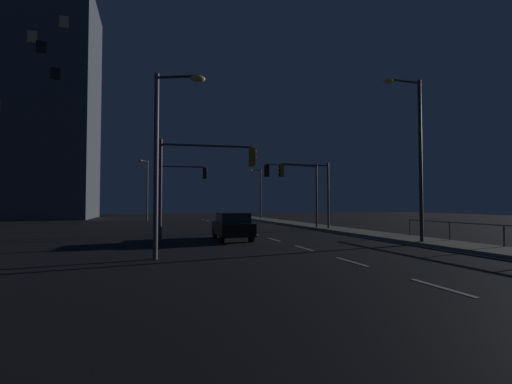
{
  "coord_description": "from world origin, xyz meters",
  "views": [
    {
      "loc": [
        -6.89,
        -1.92,
        2.06
      ],
      "look_at": [
        -0.45,
        19.12,
        2.82
      ],
      "focal_mm": 24.44,
      "sensor_mm": 36.0,
      "label": 1
    }
  ],
  "objects_px": {
    "traffic_light_overhead_east": "(307,181)",
    "street_lamp_corner": "(415,145)",
    "traffic_light_near_right": "(204,170)",
    "street_lamp_across_street": "(146,184)",
    "traffic_light_mid_right": "(179,183)",
    "car": "(232,226)",
    "street_lamp_median": "(259,188)",
    "street_lamp_mid_block": "(164,146)",
    "traffic_light_far_left": "(294,181)"
  },
  "relations": [
    {
      "from": "traffic_light_overhead_east",
      "to": "street_lamp_corner",
      "type": "bearing_deg",
      "value": -82.01
    },
    {
      "from": "traffic_light_overhead_east",
      "to": "traffic_light_near_right",
      "type": "height_order",
      "value": "traffic_light_overhead_east"
    },
    {
      "from": "street_lamp_across_street",
      "to": "traffic_light_mid_right",
      "type": "bearing_deg",
      "value": -78.81
    },
    {
      "from": "traffic_light_mid_right",
      "to": "street_lamp_across_street",
      "type": "xyz_separation_m",
      "value": [
        -2.77,
        14.01,
        0.57
      ]
    },
    {
      "from": "car",
      "to": "traffic_light_overhead_east",
      "type": "height_order",
      "value": "traffic_light_overhead_east"
    },
    {
      "from": "traffic_light_near_right",
      "to": "street_lamp_median",
      "type": "relative_size",
      "value": 0.81
    },
    {
      "from": "traffic_light_overhead_east",
      "to": "traffic_light_near_right",
      "type": "xyz_separation_m",
      "value": [
        -8.97,
        -6.83,
        -0.05
      ]
    },
    {
      "from": "street_lamp_median",
      "to": "street_lamp_corner",
      "type": "height_order",
      "value": "street_lamp_corner"
    },
    {
      "from": "car",
      "to": "street_lamp_median",
      "type": "bearing_deg",
      "value": 69.23
    },
    {
      "from": "traffic_light_near_right",
      "to": "street_lamp_mid_block",
      "type": "bearing_deg",
      "value": -116.6
    },
    {
      "from": "traffic_light_far_left",
      "to": "street_lamp_median",
      "type": "height_order",
      "value": "street_lamp_median"
    },
    {
      "from": "street_lamp_corner",
      "to": "street_lamp_median",
      "type": "bearing_deg",
      "value": 88.42
    },
    {
      "from": "traffic_light_near_right",
      "to": "street_lamp_mid_block",
      "type": "height_order",
      "value": "street_lamp_mid_block"
    },
    {
      "from": "street_lamp_mid_block",
      "to": "car",
      "type": "bearing_deg",
      "value": 56.52
    },
    {
      "from": "traffic_light_mid_right",
      "to": "traffic_light_near_right",
      "type": "distance_m",
      "value": 12.07
    },
    {
      "from": "street_lamp_corner",
      "to": "traffic_light_mid_right",
      "type": "bearing_deg",
      "value": 125.13
    },
    {
      "from": "street_lamp_corner",
      "to": "street_lamp_mid_block",
      "type": "bearing_deg",
      "value": -174.5
    },
    {
      "from": "street_lamp_median",
      "to": "street_lamp_mid_block",
      "type": "bearing_deg",
      "value": -113.53
    },
    {
      "from": "street_lamp_median",
      "to": "street_lamp_across_street",
      "type": "distance_m",
      "value": 14.28
    },
    {
      "from": "traffic_light_mid_right",
      "to": "traffic_light_overhead_east",
      "type": "relative_size",
      "value": 1.05
    },
    {
      "from": "traffic_light_far_left",
      "to": "traffic_light_mid_right",
      "type": "relative_size",
      "value": 0.97
    },
    {
      "from": "car",
      "to": "traffic_light_overhead_east",
      "type": "bearing_deg",
      "value": 35.46
    },
    {
      "from": "street_lamp_mid_block",
      "to": "street_lamp_corner",
      "type": "relative_size",
      "value": 0.84
    },
    {
      "from": "traffic_light_overhead_east",
      "to": "traffic_light_near_right",
      "type": "distance_m",
      "value": 11.28
    },
    {
      "from": "traffic_light_near_right",
      "to": "street_lamp_corner",
      "type": "relative_size",
      "value": 0.63
    },
    {
      "from": "traffic_light_near_right",
      "to": "street_lamp_mid_block",
      "type": "distance_m",
      "value": 4.87
    },
    {
      "from": "car",
      "to": "street_lamp_across_street",
      "type": "xyz_separation_m",
      "value": [
        -4.96,
        24.29,
        3.61
      ]
    },
    {
      "from": "traffic_light_overhead_east",
      "to": "traffic_light_far_left",
      "type": "bearing_deg",
      "value": 111.96
    },
    {
      "from": "car",
      "to": "street_lamp_mid_block",
      "type": "relative_size",
      "value": 0.64
    },
    {
      "from": "street_lamp_across_street",
      "to": "street_lamp_corner",
      "type": "distance_m",
      "value": 32.16
    },
    {
      "from": "traffic_light_mid_right",
      "to": "street_lamp_corner",
      "type": "xyz_separation_m",
      "value": [
        10.69,
        -15.19,
        1.25
      ]
    },
    {
      "from": "car",
      "to": "street_lamp_corner",
      "type": "xyz_separation_m",
      "value": [
        8.49,
        -4.91,
        4.29
      ]
    },
    {
      "from": "car",
      "to": "traffic_light_overhead_east",
      "type": "distance_m",
      "value": 9.22
    },
    {
      "from": "car",
      "to": "street_lamp_mid_block",
      "type": "bearing_deg",
      "value": -123.48
    },
    {
      "from": "traffic_light_overhead_east",
      "to": "street_lamp_across_street",
      "type": "height_order",
      "value": "street_lamp_across_street"
    },
    {
      "from": "traffic_light_near_right",
      "to": "street_lamp_median",
      "type": "bearing_deg",
      "value": 66.98
    },
    {
      "from": "street_lamp_mid_block",
      "to": "traffic_light_far_left",
      "type": "bearing_deg",
      "value": 49.51
    },
    {
      "from": "street_lamp_across_street",
      "to": "street_lamp_corner",
      "type": "height_order",
      "value": "street_lamp_corner"
    },
    {
      "from": "traffic_light_far_left",
      "to": "street_lamp_median",
      "type": "distance_m",
      "value": 18.41
    },
    {
      "from": "traffic_light_overhead_east",
      "to": "street_lamp_across_street",
      "type": "xyz_separation_m",
      "value": [
        -12.06,
        19.23,
        0.59
      ]
    },
    {
      "from": "car",
      "to": "traffic_light_near_right",
      "type": "distance_m",
      "value": 3.94
    },
    {
      "from": "street_lamp_corner",
      "to": "car",
      "type": "bearing_deg",
      "value": 149.98
    },
    {
      "from": "traffic_light_mid_right",
      "to": "traffic_light_overhead_east",
      "type": "bearing_deg",
      "value": -29.38
    },
    {
      "from": "traffic_light_overhead_east",
      "to": "street_lamp_median",
      "type": "height_order",
      "value": "street_lamp_median"
    },
    {
      "from": "traffic_light_near_right",
      "to": "street_lamp_corner",
      "type": "height_order",
      "value": "street_lamp_corner"
    },
    {
      "from": "street_lamp_corner",
      "to": "traffic_light_far_left",
      "type": "bearing_deg",
      "value": 99.66
    },
    {
      "from": "traffic_light_far_left",
      "to": "traffic_light_overhead_east",
      "type": "distance_m",
      "value": 1.38
    },
    {
      "from": "traffic_light_mid_right",
      "to": "traffic_light_near_right",
      "type": "height_order",
      "value": "traffic_light_mid_right"
    },
    {
      "from": "traffic_light_far_left",
      "to": "street_lamp_median",
      "type": "relative_size",
      "value": 0.8
    },
    {
      "from": "traffic_light_far_left",
      "to": "street_lamp_mid_block",
      "type": "bearing_deg",
      "value": -130.49
    }
  ]
}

